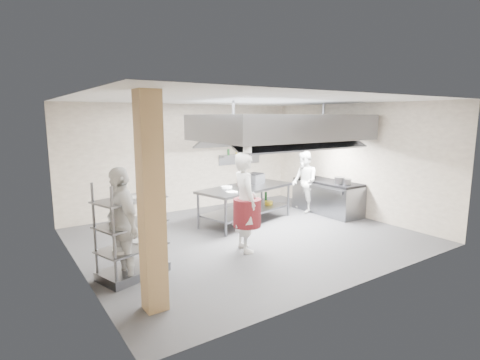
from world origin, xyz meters
TOP-DOWN VIEW (x-y plane):
  - floor at (0.00, 0.00)m, footprint 7.00×7.00m
  - ceiling at (0.00, 0.00)m, footprint 7.00×7.00m
  - wall_back at (0.00, 3.00)m, footprint 7.00×0.00m
  - wall_left at (-3.50, 0.00)m, footprint 0.00×6.00m
  - wall_right at (3.50, 0.00)m, footprint 0.00×6.00m
  - column at (-2.90, -1.90)m, footprint 0.30×0.30m
  - exhaust_hood at (1.30, 0.40)m, footprint 4.00×2.50m
  - hood_strip_a at (0.40, 0.40)m, footprint 1.60×0.12m
  - hood_strip_b at (2.20, 0.40)m, footprint 1.60×0.12m
  - wall_shelf at (1.80, 2.84)m, footprint 1.50×0.28m
  - island at (0.66, 1.00)m, footprint 2.76×1.67m
  - island_worktop at (0.66, 1.00)m, footprint 2.76×1.67m
  - island_undershelf at (0.66, 1.00)m, footprint 2.54×1.52m
  - pass_rack at (-2.80, -0.65)m, footprint 1.23×0.93m
  - cooking_range at (3.08, 0.50)m, footprint 0.80×2.00m
  - range_top at (3.08, 0.50)m, footprint 0.78×1.96m
  - chef_head at (-0.54, -0.69)m, footprint 0.63×0.81m
  - chef_line at (2.60, 0.93)m, footprint 0.92×1.02m
  - chef_plating at (-3.00, -0.79)m, footprint 0.53×1.13m
  - griddle at (1.15, 1.31)m, footprint 0.59×0.53m
  - wicker_basket at (0.92, 1.19)m, footprint 0.37×0.33m
  - stockpot at (2.96, -0.02)m, footprint 0.27×0.27m
  - plate_stack at (-2.80, -0.65)m, footprint 0.28×0.28m

SIDE VIEW (x-z plane):
  - floor at x=0.00m, z-range 0.00..0.00m
  - island_undershelf at x=0.66m, z-range 0.28..0.32m
  - wicker_basket at x=0.92m, z-range 0.32..0.45m
  - cooking_range at x=3.08m, z-range 0.00..0.84m
  - island at x=0.66m, z-range 0.00..0.91m
  - plate_stack at x=-2.80m, z-range 0.50..0.55m
  - pass_rack at x=-2.80m, z-range 0.00..1.64m
  - chef_line at x=2.60m, z-range 0.00..1.71m
  - range_top at x=3.08m, z-range 0.84..0.90m
  - island_worktop at x=0.66m, z-range 0.85..0.91m
  - chef_plating at x=-3.00m, z-range 0.00..1.89m
  - chef_head at x=-0.54m, z-range 0.00..1.98m
  - stockpot at x=2.96m, z-range 0.90..1.09m
  - griddle at x=1.15m, z-range 0.91..1.15m
  - wall_back at x=0.00m, z-range -2.00..5.00m
  - wall_left at x=-3.50m, z-range -1.50..4.50m
  - wall_right at x=3.50m, z-range -1.50..4.50m
  - column at x=-2.90m, z-range 0.00..3.00m
  - wall_shelf at x=1.80m, z-range 1.48..1.52m
  - hood_strip_a at x=0.40m, z-range 2.06..2.10m
  - hood_strip_b at x=2.20m, z-range 2.06..2.10m
  - exhaust_hood at x=1.30m, z-range 2.10..2.70m
  - ceiling at x=0.00m, z-range 3.00..3.00m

